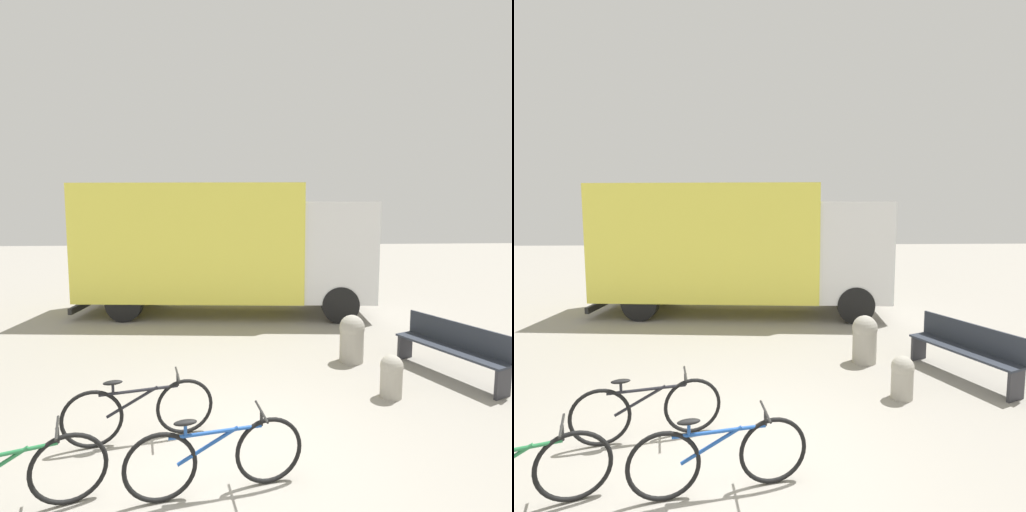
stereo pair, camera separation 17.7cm
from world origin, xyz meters
The scene contains 8 objects.
ground_plane centered at (0.00, 0.00, 0.00)m, with size 60.00×60.00×0.00m, color gray.
delivery_truck centered at (-0.02, 6.71, 1.87)m, with size 7.87×2.92×3.43m.
park_bench centered at (3.84, 2.17, 0.50)m, with size 1.12×1.93×0.89m.
bicycle_near centered at (-1.88, -0.62, 0.37)m, with size 1.67×0.68×0.78m.
bicycle_middle centered at (-0.95, 0.58, 0.37)m, with size 1.72×0.53×0.78m.
bicycle_far centered at (-0.02, -0.39, 0.37)m, with size 1.73×0.48×0.78m.
bollard_near_bench centered at (2.51, 1.46, 0.34)m, with size 0.33×0.33×0.64m.
bollard_far_bench centered at (2.37, 2.90, 0.46)m, with size 0.45×0.45×0.87m.
Camera 1 is at (0.10, -4.03, 2.71)m, focal length 28.00 mm.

